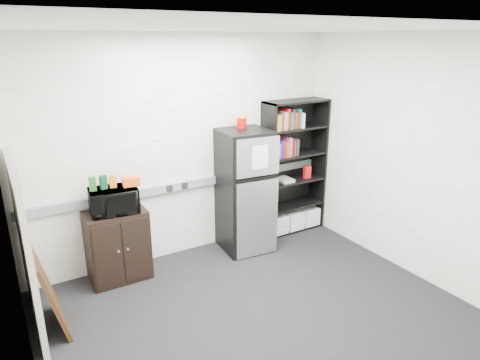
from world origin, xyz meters
The scene contains 18 objects.
floor centered at (0.00, 0.00, 0.00)m, with size 4.00×4.00×0.00m, color black.
wall_back centered at (0.00, 1.75, 1.35)m, with size 4.00×0.02×2.70m, color silver.
wall_right centered at (2.00, 0.00, 1.35)m, with size 0.02×3.50×2.70m, color silver.
wall_left centered at (-2.00, 0.00, 1.35)m, with size 0.02×3.50×2.70m, color silver.
ceiling centered at (0.00, 0.00, 2.70)m, with size 4.00×3.50×0.02m, color white.
electrical_raceway centered at (0.00, 1.72, 0.90)m, with size 3.92×0.05×0.10m, color gray.
wall_note centered at (-0.35, 1.74, 1.55)m, with size 0.14×0.00×0.10m, color white.
bookshelf centered at (1.53, 1.57, 0.91)m, with size 0.90×0.34×1.85m.
cubicle_partition centered at (-1.90, 1.08, 0.81)m, with size 0.06×1.30×1.62m.
cabinet centered at (-0.97, 1.50, 0.41)m, with size 0.66×0.44×0.82m.
microwave centered at (-0.97, 1.48, 0.96)m, with size 0.50×0.34×0.28m, color black.
snack_box_a centered at (-1.17, 1.52, 1.17)m, with size 0.07×0.05×0.15m, color #17531C.
snack_box_b centered at (-1.05, 1.52, 1.17)m, with size 0.07×0.05×0.15m, color #0B321A.
snack_box_c centered at (-0.96, 1.52, 1.17)m, with size 0.07×0.05×0.14m, color orange.
snack_bag centered at (-0.77, 1.47, 1.15)m, with size 0.18×0.10×0.10m, color #D25515.
refrigerator centered at (0.65, 1.42, 0.78)m, with size 0.64×0.66×1.57m.
coffee_can centered at (0.68, 1.55, 1.65)m, with size 0.12×0.12×0.17m.
framed_poster centered at (-1.77, 0.94, 0.40)m, with size 0.22×0.62×0.79m.
Camera 1 is at (-2.01, -2.91, 2.63)m, focal length 32.00 mm.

